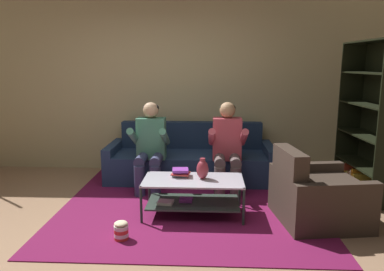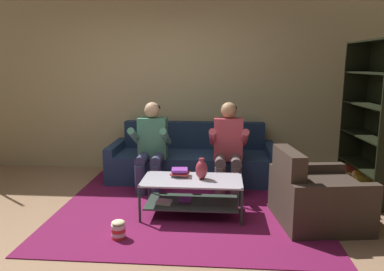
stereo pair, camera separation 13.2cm
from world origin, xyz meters
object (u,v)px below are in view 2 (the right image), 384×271
Objects in this scene: couch at (193,161)px; book_stack at (180,172)px; person_seated_left at (151,143)px; bookshelf at (372,135)px; popcorn_tub at (118,230)px; vase at (202,169)px; person_seated_right at (228,144)px; coffee_table at (191,191)px; armchair at (316,198)px.

book_stack is at bearing -92.25° from couch.
person_seated_left is 2.82m from bookshelf.
popcorn_tub is at bearing -105.74° from couch.
couch reaches higher than vase.
person_seated_right reaches higher than coffee_table.
couch is 2.04× the size of person_seated_left.
armchair is 5.13× the size of popcorn_tub.
coffee_table is 0.26m from book_stack.
coffee_table is 1.34m from armchair.
person_seated_right is at bearing -44.95° from couch.
armchair is (1.94, -0.94, -0.36)m from person_seated_left.
popcorn_tub is at bearing -125.75° from person_seated_right.
coffee_table is (0.09, -1.35, 0.01)m from couch.
person_seated_right is at bearing 0.04° from person_seated_left.
couch is at bearing 87.75° from book_stack.
vase is 1.11m from popcorn_tub.
bookshelf reaches higher than couch.
book_stack reaches higher than popcorn_tub.
vase is (0.71, -0.81, -0.11)m from person_seated_left.
vase is (0.11, 0.03, 0.25)m from coffee_table.
bookshelf is 10.17× the size of popcorn_tub.
person_seated_left reaches higher than book_stack.
couch is 1.22× the size of bookshelf.
person_seated_left is 1.02m from person_seated_right.
coffee_table is at bearing -54.53° from person_seated_left.
armchair reaches higher than vase.
couch is 2.42× the size of armchair.
person_seated_right is 1.81m from bookshelf.
coffee_table is at bearing -37.82° from book_stack.
person_seated_left is at bearing 87.93° from popcorn_tub.
person_seated_left is 0.99× the size of person_seated_right.
person_seated_right is 5.01× the size of vase.
book_stack is 1.51m from armchair.
couch reaches higher than armchair.
couch is 0.81m from person_seated_left.
popcorn_tub is at bearing -135.29° from coffee_table.
armchair is (1.48, -0.21, -0.19)m from book_stack.
couch reaches higher than book_stack.
popcorn_tub is at bearing -92.07° from person_seated_left.
person_seated_left is 2.19m from armchair.
person_seated_left is 0.60× the size of bookshelf.
book_stack is at bearing 142.18° from coffee_table.
armchair is at bearing -45.41° from couch.
armchair reaches higher than book_stack.
vase is at bearing -17.63° from book_stack.
couch is 0.81m from person_seated_right.
armchair reaches higher than popcorn_tub.
book_stack is (-0.56, -0.73, -0.17)m from person_seated_right.
bookshelf is (1.80, -0.01, 0.15)m from person_seated_right.
coffee_table is at bearing 175.76° from armchair.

